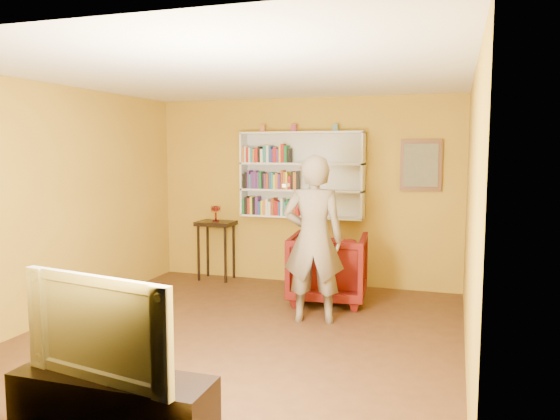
# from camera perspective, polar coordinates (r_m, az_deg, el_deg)

# --- Properties ---
(room_shell) EXTENTS (5.30, 5.80, 2.88)m
(room_shell) POSITION_cam_1_polar(r_m,az_deg,el_deg) (5.67, -4.24, -3.28)
(room_shell) COLOR #452916
(room_shell) RESTS_ON ground
(bookshelf) EXTENTS (1.80, 0.29, 1.23)m
(bookshelf) POSITION_cam_1_polar(r_m,az_deg,el_deg) (7.88, 2.38, 3.67)
(bookshelf) COLOR silver
(bookshelf) RESTS_ON room_shell
(books_row_lower) EXTENTS (0.85, 0.19, 0.27)m
(books_row_lower) POSITION_cam_1_polar(r_m,az_deg,el_deg) (7.95, -0.96, 0.34)
(books_row_lower) COLOR #16632C
(books_row_lower) RESTS_ON bookshelf
(books_row_middle) EXTENTS (0.84, 0.19, 0.27)m
(books_row_middle) POSITION_cam_1_polar(r_m,az_deg,el_deg) (7.91, -0.93, 3.09)
(books_row_middle) COLOR black
(books_row_middle) RESTS_ON bookshelf
(books_row_upper) EXTENTS (0.72, 0.19, 0.27)m
(books_row_upper) POSITION_cam_1_polar(r_m,az_deg,el_deg) (7.92, -1.31, 5.80)
(books_row_upper) COLOR #C06A26
(books_row_upper) RESTS_ON bookshelf
(ornament_left) EXTENTS (0.07, 0.07, 0.10)m
(ornament_left) POSITION_cam_1_polar(r_m,az_deg,el_deg) (8.00, -1.80, 8.50)
(ornament_left) COLOR #BF6836
(ornament_left) RESTS_ON bookshelf
(ornament_centre) EXTENTS (0.07, 0.07, 0.10)m
(ornament_centre) POSITION_cam_1_polar(r_m,az_deg,el_deg) (7.85, 1.48, 8.56)
(ornament_centre) COLOR #93314B
(ornament_centre) RESTS_ON bookshelf
(ornament_right) EXTENTS (0.07, 0.07, 0.10)m
(ornament_right) POSITION_cam_1_polar(r_m,az_deg,el_deg) (7.70, 5.82, 8.55)
(ornament_right) COLOR slate
(ornament_right) RESTS_ON bookshelf
(framed_painting) EXTENTS (0.55, 0.05, 0.70)m
(framed_painting) POSITION_cam_1_polar(r_m,az_deg,el_deg) (7.65, 14.52, 4.56)
(framed_painting) COLOR #552F18
(framed_painting) RESTS_ON room_shell
(console_table) EXTENTS (0.54, 0.41, 0.89)m
(console_table) POSITION_cam_1_polar(r_m,az_deg,el_deg) (8.26, -6.70, -2.24)
(console_table) COLOR black
(console_table) RESTS_ON ground
(ruby_lustre) EXTENTS (0.15, 0.15, 0.24)m
(ruby_lustre) POSITION_cam_1_polar(r_m,az_deg,el_deg) (8.22, -6.73, 0.00)
(ruby_lustre) COLOR maroon
(ruby_lustre) RESTS_ON console_table
(armchair) EXTENTS (1.05, 1.07, 0.89)m
(armchair) POSITION_cam_1_polar(r_m,az_deg,el_deg) (7.10, 5.07, -6.00)
(armchair) COLOR #470506
(armchair) RESTS_ON ground
(person) EXTENTS (0.76, 0.57, 1.90)m
(person) POSITION_cam_1_polar(r_m,az_deg,el_deg) (6.18, 3.51, -3.06)
(person) COLOR #6F6151
(person) RESTS_ON ground
(game_remote) EXTENTS (0.04, 0.15, 0.04)m
(game_remote) POSITION_cam_1_polar(r_m,az_deg,el_deg) (5.96, 0.63, 2.60)
(game_remote) COLOR white
(game_remote) RESTS_ON person
(tv_cabinet) EXTENTS (1.37, 0.41, 0.49)m
(tv_cabinet) POSITION_cam_1_polar(r_m,az_deg,el_deg) (3.99, -17.03, -19.42)
(tv_cabinet) COLOR black
(tv_cabinet) RESTS_ON ground
(television) EXTENTS (1.21, 0.37, 0.69)m
(television) POSITION_cam_1_polar(r_m,az_deg,el_deg) (3.77, -17.32, -11.31)
(television) COLOR black
(television) RESTS_ON tv_cabinet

